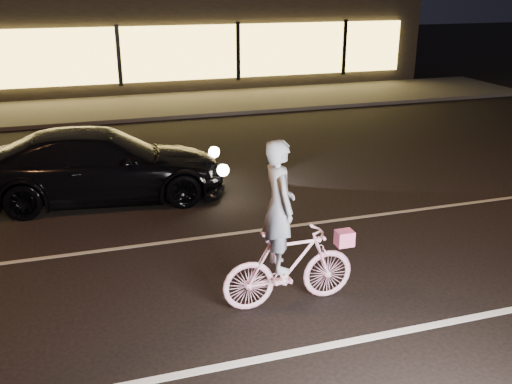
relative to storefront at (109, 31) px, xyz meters
name	(u,v)px	position (x,y,z in m)	size (l,w,h in m)	color
ground	(216,298)	(0.00, -18.97, -2.15)	(90.00, 90.00, 0.00)	black
lane_stripe_near	(247,362)	(0.00, -20.47, -2.14)	(60.00, 0.12, 0.01)	silver
lane_stripe_far	(189,239)	(0.00, -16.97, -2.14)	(60.00, 0.10, 0.01)	gray
sidewalk	(127,108)	(0.00, -5.97, -2.09)	(30.00, 4.00, 0.12)	#383533
storefront	(109,31)	(0.00, 0.00, 0.00)	(25.40, 8.42, 4.20)	black
cyclist	(286,249)	(0.87, -19.40, -1.32)	(1.86, 0.64, 2.34)	#DD4788
sedan	(102,165)	(-1.24, -14.50, -1.44)	(5.07, 2.46, 1.42)	black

